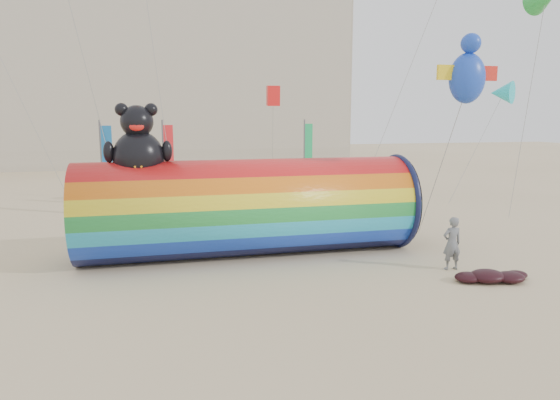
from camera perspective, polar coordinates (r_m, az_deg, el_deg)
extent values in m
plane|color=#CCB58C|center=(16.90, -0.43, -8.93)|extent=(160.00, 160.00, 0.00)
cube|color=#B7AD99|center=(62.33, -22.09, 13.03)|extent=(60.00, 15.00, 20.00)
cube|color=#28303D|center=(54.92, -23.24, 14.07)|extent=(59.50, 0.12, 17.00)
cylinder|color=red|center=(19.47, -3.58, -0.83)|extent=(12.81, 3.74, 3.74)
torus|color=#0F1438|center=(21.48, 13.12, -0.09)|extent=(0.26, 3.92, 3.92)
cylinder|color=black|center=(21.55, 13.47, -0.08)|extent=(0.06, 3.70, 3.70)
ellipsoid|color=black|center=(18.92, -15.86, 4.73)|extent=(1.83, 1.63, 1.92)
ellipsoid|color=orange|center=(18.34, -15.90, 4.26)|extent=(0.94, 0.41, 0.82)
sphere|color=black|center=(18.86, -16.04, 8.61)|extent=(1.17, 1.17, 1.17)
sphere|color=black|center=(18.89, -17.67, 9.83)|extent=(0.47, 0.47, 0.47)
sphere|color=black|center=(18.86, -14.52, 9.97)|extent=(0.47, 0.47, 0.47)
ellipsoid|color=red|center=(18.39, -16.07, 8.10)|extent=(0.52, 0.19, 0.33)
ellipsoid|color=black|center=(18.86, -18.99, 5.22)|extent=(0.38, 0.38, 0.77)
ellipsoid|color=black|center=(18.79, -12.80, 5.48)|extent=(0.38, 0.38, 0.77)
imported|color=slate|center=(18.60, 19.06, -4.71)|extent=(0.70, 0.46, 1.90)
ellipsoid|color=black|center=(17.82, 22.61, -8.02)|extent=(1.17, 0.99, 0.41)
ellipsoid|color=black|center=(18.10, 24.78, -8.01)|extent=(0.99, 0.84, 0.34)
ellipsoid|color=black|center=(17.61, 20.72, -8.26)|extent=(0.91, 0.77, 0.32)
ellipsoid|color=black|center=(18.32, 22.62, -7.78)|extent=(0.78, 0.66, 0.27)
ellipsoid|color=black|center=(18.64, 25.41, -7.71)|extent=(0.73, 0.62, 0.25)
cylinder|color=#59595E|center=(28.62, -19.68, 3.40)|extent=(0.10, 0.10, 5.20)
cube|color=#1561A4|center=(28.59, -19.06, 3.53)|extent=(0.56, 0.06, 4.50)
cylinder|color=#59595E|center=(29.98, -13.14, 3.95)|extent=(0.10, 0.10, 5.20)
cube|color=red|center=(29.98, -12.55, 4.07)|extent=(0.56, 0.06, 4.50)
cylinder|color=#59595E|center=(35.54, 2.79, 5.00)|extent=(0.10, 0.10, 5.20)
cube|color=#1AAE5D|center=(35.63, 3.27, 5.09)|extent=(0.56, 0.06, 4.50)
ellipsoid|color=blue|center=(19.39, 20.60, 12.89)|extent=(1.33, 1.04, 1.78)
cube|color=red|center=(28.57, -0.79, 11.84)|extent=(0.69, 0.69, 1.10)
cone|color=#1AC2D1|center=(34.10, 23.97, 11.14)|extent=(1.40, 1.40, 1.26)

